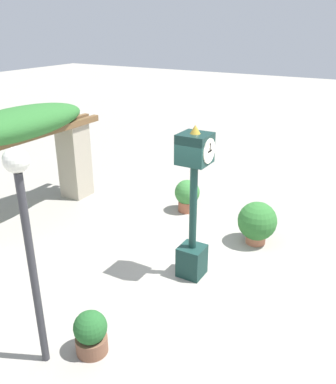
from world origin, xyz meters
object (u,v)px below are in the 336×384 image
Objects in this scene: potted_plant_near_left at (257,222)px; potted_plant_near_right at (187,195)px; pedestal_clock at (193,203)px; potted_plant_far_left at (91,333)px; lamp_post at (26,223)px.

potted_plant_near_right is (0.66, 1.97, -0.05)m from potted_plant_near_left.
potted_plant_near_left is 2.08m from potted_plant_near_right.
pedestal_clock is 4.25× the size of potted_plant_far_left.
potted_plant_near_right reaches higher than potted_plant_far_left.
lamp_post reaches higher than pedestal_clock.
pedestal_clock reaches higher than potted_plant_near_right.
potted_plant_near_left reaches higher than potted_plant_far_left.
potted_plant_near_left is at bearing -17.62° from lamp_post.
potted_plant_near_right is at bearing 11.75° from potted_plant_far_left.
lamp_post reaches higher than potted_plant_near_right.
lamp_post is at bearing 133.34° from potted_plant_far_left.
potted_plant_near_right is at bearing 29.43° from pedestal_clock.
pedestal_clock is 2.05m from potted_plant_near_left.
potted_plant_near_left is 0.30× the size of lamp_post.
potted_plant_far_left is (-4.10, 0.98, -0.16)m from potted_plant_near_left.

